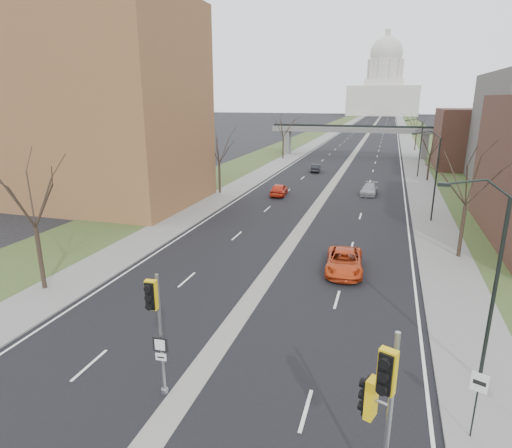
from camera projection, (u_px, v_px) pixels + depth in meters
The scene contains 27 objects.
ground at pixel (166, 419), 16.26m from camera, with size 700.00×700.00×0.00m, color black.
road_surface at pixel (369, 132), 153.74m from camera, with size 20.00×600.00×0.01m, color black.
median_strip at pixel (369, 132), 153.74m from camera, with size 1.20×600.00×0.02m, color gray.
sidewalk_right at pixel (404, 133), 150.33m from camera, with size 4.00×600.00×0.12m, color gray.
sidewalk_left at pixel (336, 131), 157.12m from camera, with size 4.00×600.00×0.12m, color gray.
grass_verge_right at pixel (423, 133), 148.63m from camera, with size 8.00×600.00×0.10m, color #2F421E.
grass_verge_left at pixel (320, 131), 158.82m from camera, with size 8.00×600.00×0.10m, color #2F421E.
apartment_building at pixel (84, 105), 48.01m from camera, with size 25.00×16.00×22.00m, color brown.
commercial_block_far at pixel (480, 139), 72.78m from camera, with size 14.00×14.00×10.00m, color #4F3125.
pedestrian_bridge at pixel (354, 133), 88.21m from camera, with size 34.00×3.00×6.45m.
capitol at pixel (384, 88), 304.30m from camera, with size 48.00×42.00×55.75m.
streetlight_near at pixel (482, 225), 16.68m from camera, with size 2.61×0.20×8.70m.
streetlight_mid at pixel (430, 151), 40.51m from camera, with size 2.61×0.20×8.70m.
streetlight_far at pixel (416, 131), 64.34m from camera, with size 2.61×0.20×8.70m.
tree_left_a at pixel (30, 187), 25.40m from camera, with size 7.20×7.20×9.40m.
tree_left_b at pixel (219, 144), 53.01m from camera, with size 6.75×6.75×8.81m.
tree_left_c at pixel (283, 123), 83.94m from camera, with size 7.65×7.65×9.99m.
tree_right_a at pixel (470, 171), 30.87m from camera, with size 7.20×7.20×9.40m.
tree_right_b at pixel (431, 141), 61.34m from camera, with size 6.30×6.30×8.22m.
tree_right_c at pixel (418, 120), 97.66m from camera, with size 7.65×7.65×9.99m.
signal_pole_median at pixel (156, 316), 16.37m from camera, with size 0.61×0.87×5.30m.
signal_pole_right at pixel (381, 397), 11.79m from camera, with size 0.97×1.31×5.79m.
speed_limit_sign at pixel (477, 393), 14.77m from camera, with size 0.54×0.22×2.61m.
car_left_near at pixel (279, 189), 53.47m from camera, with size 1.80×4.48×1.53m, color red.
car_left_far at pixel (316, 168), 70.67m from camera, with size 1.37×3.92×1.29m, color black.
car_right_near at pixel (344, 261), 29.90m from camera, with size 2.48×5.37×1.49m, color #C53D15.
car_right_mid at pixel (369, 189), 54.02m from camera, with size 1.88×4.62×1.34m, color #929399.
Camera 1 is at (7.25, -11.89, 11.71)m, focal length 30.00 mm.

